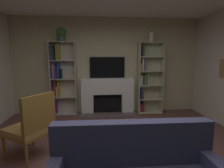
# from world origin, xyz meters

# --- Properties ---
(ground_plane) EXTENTS (6.40, 6.40, 0.00)m
(ground_plane) POSITION_xyz_m (0.00, 0.00, 0.00)
(ground_plane) COLOR brown
(wall_back_accent) EXTENTS (5.38, 0.06, 2.70)m
(wall_back_accent) POSITION_xyz_m (0.00, 2.70, 1.35)
(wall_back_accent) COLOR #BBB08D
(wall_back_accent) RESTS_ON ground_plane
(fireplace) EXTENTS (1.58, 0.54, 1.01)m
(fireplace) POSITION_xyz_m (0.00, 2.54, 0.54)
(fireplace) COLOR white
(fireplace) RESTS_ON ground_plane
(tv) EXTENTS (0.99, 0.06, 0.59)m
(tv) POSITION_xyz_m (0.00, 2.64, 1.31)
(tv) COLOR black
(tv) RESTS_ON fireplace
(bookshelf_left) EXTENTS (0.70, 0.26, 2.01)m
(bookshelf_left) POSITION_xyz_m (-1.31, 2.57, 1.07)
(bookshelf_left) COLOR beige
(bookshelf_left) RESTS_ON ground_plane
(bookshelf_right) EXTENTS (0.70, 0.32, 2.01)m
(bookshelf_right) POSITION_xyz_m (1.14, 2.55, 0.99)
(bookshelf_right) COLOR beige
(bookshelf_right) RESTS_ON ground_plane
(potted_plant) EXTENTS (0.25, 0.25, 0.37)m
(potted_plant) POSITION_xyz_m (-1.22, 2.52, 2.21)
(potted_plant) COLOR #445B5D
(potted_plant) RESTS_ON bookshelf_left
(vase_with_flowers) EXTENTS (0.12, 0.12, 0.45)m
(vase_with_flowers) POSITION_xyz_m (1.22, 2.52, 2.16)
(vase_with_flowers) COLOR beige
(vase_with_flowers) RESTS_ON bookshelf_right
(armchair) EXTENTS (0.80, 0.80, 1.05)m
(armchair) POSITION_xyz_m (-1.32, 0.33, 0.54)
(armchair) COLOR olive
(armchair) RESTS_ON ground_plane
(coffee_table) EXTENTS (0.71, 0.53, 0.42)m
(coffee_table) POSITION_xyz_m (0.08, -0.18, 0.36)
(coffee_table) COLOR #8D6351
(coffee_table) RESTS_ON ground_plane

